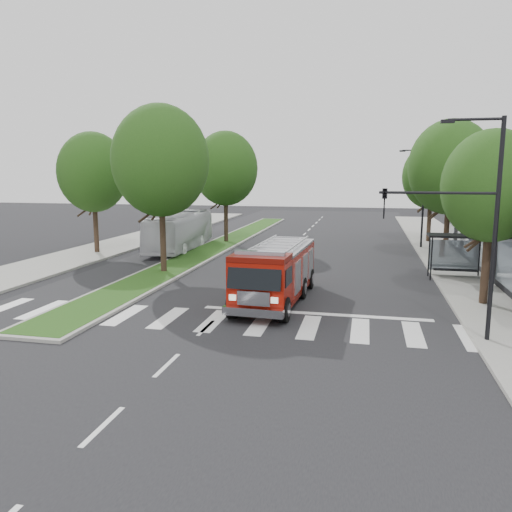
% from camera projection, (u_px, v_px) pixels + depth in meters
% --- Properties ---
extents(ground, '(140.00, 140.00, 0.00)m').
position_uv_depth(ground, '(232.00, 303.00, 23.68)').
color(ground, black).
rests_on(ground, ground).
extents(sidewalk_right, '(5.00, 80.00, 0.15)m').
position_uv_depth(sidewalk_right, '(471.00, 272.00, 30.63)').
color(sidewalk_right, gray).
rests_on(sidewalk_right, ground).
extents(sidewalk_left, '(5.00, 80.00, 0.15)m').
position_uv_depth(sidewalk_left, '(77.00, 257.00, 36.40)').
color(sidewalk_left, gray).
rests_on(sidewalk_left, ground).
extents(median, '(3.00, 50.00, 0.15)m').
position_uv_depth(median, '(220.00, 245.00, 42.29)').
color(median, gray).
rests_on(median, ground).
extents(bus_shelter, '(3.20, 1.60, 2.61)m').
position_uv_depth(bus_shelter, '(456.00, 244.00, 28.80)').
color(bus_shelter, black).
rests_on(bus_shelter, ground).
extents(tree_right_near, '(4.40, 4.40, 8.05)m').
position_uv_depth(tree_right_near, '(492.00, 186.00, 22.25)').
color(tree_right_near, black).
rests_on(tree_right_near, ground).
extents(tree_right_mid, '(5.60, 5.60, 9.72)m').
position_uv_depth(tree_right_mid, '(450.00, 167.00, 33.64)').
color(tree_right_mid, black).
rests_on(tree_right_mid, ground).
extents(tree_right_far, '(5.00, 5.00, 8.73)m').
position_uv_depth(tree_right_far, '(432.00, 176.00, 43.38)').
color(tree_right_far, black).
rests_on(tree_right_far, ground).
extents(tree_median_near, '(5.80, 5.80, 10.16)m').
position_uv_depth(tree_median_near, '(161.00, 161.00, 29.63)').
color(tree_median_near, black).
rests_on(tree_median_near, ground).
extents(tree_median_far, '(5.60, 5.60, 9.72)m').
position_uv_depth(tree_median_far, '(225.00, 169.00, 43.16)').
color(tree_median_far, black).
rests_on(tree_median_far, ground).
extents(tree_left_mid, '(5.20, 5.20, 9.16)m').
position_uv_depth(tree_left_mid, '(93.00, 172.00, 37.22)').
color(tree_left_mid, black).
rests_on(tree_left_mid, ground).
extents(streetlight_right_near, '(4.08, 0.22, 8.00)m').
position_uv_depth(streetlight_right_near, '(469.00, 214.00, 17.49)').
color(streetlight_right_near, black).
rests_on(streetlight_right_near, ground).
extents(streetlight_right_far, '(2.11, 0.20, 8.00)m').
position_uv_depth(streetlight_right_far, '(422.00, 194.00, 40.00)').
color(streetlight_right_far, black).
rests_on(streetlight_right_far, ground).
extents(fire_engine, '(2.93, 8.48, 2.90)m').
position_uv_depth(fire_engine, '(276.00, 273.00, 23.73)').
color(fire_engine, '#5C0B05').
rests_on(fire_engine, ground).
extents(city_bus, '(3.21, 11.01, 3.03)m').
position_uv_depth(city_bus, '(180.00, 231.00, 40.04)').
color(city_bus, silver).
rests_on(city_bus, ground).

